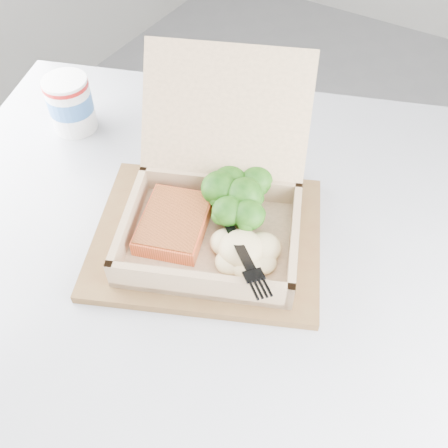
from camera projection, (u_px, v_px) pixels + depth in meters
The scene contains 9 objects.
cafe_table at pixel (205, 337), 0.83m from camera, with size 1.14×1.14×0.76m.
serving_tray at pixel (207, 237), 0.71m from camera, with size 0.32×0.25×0.01m, color brown.
takeout_container at pixel (216, 194), 0.69m from camera, with size 0.33×0.36×0.20m.
salmon_fillet at pixel (174, 223), 0.69m from camera, with size 0.09×0.11×0.02m, color #E4532C.
broccoli_pile at pixel (244, 200), 0.70m from camera, with size 0.13×0.13×0.05m, color #327219, non-canonical shape.
mashed_potatoes at pixel (241, 248), 0.66m from camera, with size 0.10×0.09×0.03m, color beige.
plastic_fork at pixel (232, 228), 0.66m from camera, with size 0.14×0.13×0.03m.
paper_cup at pixel (70, 103), 0.84m from camera, with size 0.08×0.08×0.10m.
receipt at pixel (258, 156), 0.83m from camera, with size 0.07×0.14×0.00m, color white.
Camera 1 is at (-0.38, -0.59, 1.32)m, focal length 40.00 mm.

